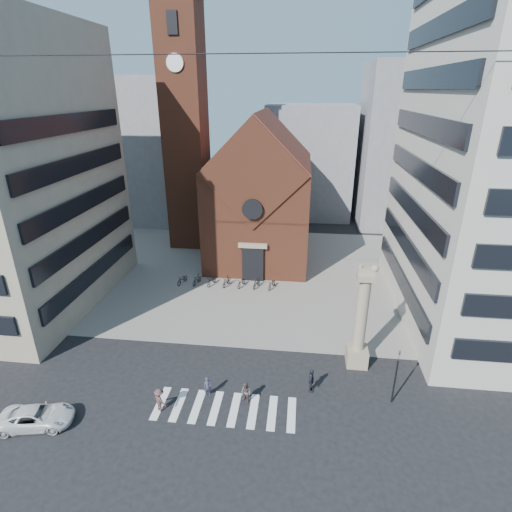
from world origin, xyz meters
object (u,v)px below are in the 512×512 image
at_px(white_car, 36,417).
at_px(pedestrian_2, 311,381).
at_px(pedestrian_1, 246,393).
at_px(scooter_0, 182,279).
at_px(pedestrian_0, 208,387).
at_px(lion_column, 360,327).
at_px(traffic_light, 396,375).

xyz_separation_m(white_car, pedestrian_2, (17.66, 5.25, 0.29)).
distance_m(pedestrian_1, scooter_0, 19.89).
bearing_deg(white_car, pedestrian_1, -86.37).
bearing_deg(pedestrian_2, pedestrian_0, 107.44).
bearing_deg(white_car, lion_column, -79.12).
relative_size(traffic_light, pedestrian_1, 2.64).
relative_size(lion_column, traffic_light, 2.02).
bearing_deg(pedestrian_2, white_car, 113.69).
bearing_deg(pedestrian_1, traffic_light, 41.00).
distance_m(white_car, pedestrian_2, 18.43).
relative_size(traffic_light, pedestrian_0, 2.78).
relative_size(white_car, pedestrian_2, 2.49).
distance_m(pedestrian_2, scooter_0, 21.15).
relative_size(pedestrian_1, pedestrian_2, 0.88).
relative_size(pedestrian_0, scooter_0, 0.81).
xyz_separation_m(lion_column, pedestrian_2, (-3.63, -3.56, -2.53)).
distance_m(pedestrian_0, scooter_0, 18.38).
distance_m(lion_column, pedestrian_0, 12.23).
relative_size(pedestrian_0, pedestrian_1, 0.95).
bearing_deg(lion_column, traffic_light, -63.54).
distance_m(lion_column, scooter_0, 21.72).
bearing_deg(white_car, pedestrian_2, -85.04).
distance_m(traffic_light, pedestrian_0, 13.00).
relative_size(traffic_light, white_car, 0.93).
bearing_deg(pedestrian_1, pedestrian_2, 54.45).
bearing_deg(lion_column, pedestrian_0, -155.86).
height_order(traffic_light, pedestrian_0, traffic_light).
bearing_deg(traffic_light, white_car, -168.33).
height_order(pedestrian_0, pedestrian_1, pedestrian_1).
xyz_separation_m(lion_column, pedestrian_1, (-8.11, -5.22, -2.64)).
bearing_deg(scooter_0, pedestrian_0, -51.19).
relative_size(lion_column, pedestrian_2, 4.67).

